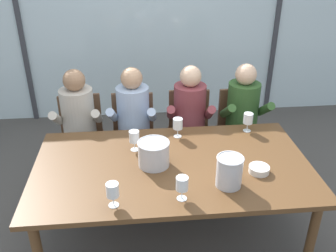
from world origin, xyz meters
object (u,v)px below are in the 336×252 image
object	(u,v)px
chair_center	(189,127)
tasting_bowl	(259,169)
person_maroon_top	(190,118)
person_pale_blue_shirt	(133,120)
wine_glass_near_bucket	(248,119)
wine_glass_spare_empty	(113,190)
person_olive_shirt	(244,116)
chair_left_of_center	(133,130)
wine_glass_by_left_taster	(182,185)
ice_bucket_secondary	(229,171)
wine_glass_center_pour	(134,137)
chair_right_of_center	(240,125)
person_beige_jumper	(78,123)
dining_table	(172,171)
wine_glass_by_right_taster	(178,125)
ice_bucket_primary	(154,153)
chair_near_curtain	(82,132)

from	to	relation	value
chair_center	tasting_bowl	size ratio (longest dim) A/B	5.71
person_maroon_top	person_pale_blue_shirt	bearing A→B (deg)	-174.41
wine_glass_near_bucket	wine_glass_spare_empty	bearing A→B (deg)	-141.69
person_olive_shirt	chair_left_of_center	bearing A→B (deg)	172.86
person_maroon_top	person_olive_shirt	xyz separation A→B (m)	(0.55, -0.00, 0.00)
chair_left_of_center	wine_glass_spare_empty	distance (m)	1.48
wine_glass_by_left_taster	wine_glass_near_bucket	size ratio (longest dim) A/B	1.00
person_olive_shirt	person_pale_blue_shirt	bearing A→B (deg)	178.74
chair_left_of_center	ice_bucket_secondary	distance (m)	1.49
wine_glass_center_pour	chair_right_of_center	bearing A→B (deg)	34.38
chair_left_of_center	chair_center	world-z (taller)	same
person_beige_jumper	wine_glass_center_pour	xyz separation A→B (m)	(0.54, -0.63, 0.17)
person_maroon_top	ice_bucket_secondary	bearing A→B (deg)	-79.64
dining_table	chair_center	world-z (taller)	chair_center
person_pale_blue_shirt	wine_glass_by_right_taster	world-z (taller)	person_pale_blue_shirt
ice_bucket_primary	wine_glass_near_bucket	bearing A→B (deg)	28.11
person_beige_jumper	person_olive_shirt	world-z (taller)	same
wine_glass_center_pour	dining_table	bearing A→B (deg)	-40.02
chair_right_of_center	wine_glass_by_right_taster	distance (m)	0.99
person_beige_jumper	person_pale_blue_shirt	xyz separation A→B (m)	(0.53, 0.00, 0.00)
person_pale_blue_shirt	wine_glass_spare_empty	xyz separation A→B (m)	(-0.14, -1.32, 0.17)
wine_glass_center_pour	person_maroon_top	bearing A→B (deg)	48.55
chair_center	wine_glass_spare_empty	bearing A→B (deg)	-113.67
tasting_bowl	ice_bucket_primary	bearing A→B (deg)	167.13
wine_glass_by_right_taster	ice_bucket_primary	bearing A→B (deg)	-119.04
chair_left_of_center	wine_glass_near_bucket	world-z (taller)	wine_glass_near_bucket
person_pale_blue_shirt	wine_glass_near_bucket	size ratio (longest dim) A/B	6.89
wine_glass_near_bucket	wine_glass_by_left_taster	bearing A→B (deg)	-128.41
chair_left_of_center	person_maroon_top	xyz separation A→B (m)	(0.57, -0.12, 0.17)
chair_right_of_center	dining_table	bearing A→B (deg)	-132.03
wine_glass_spare_empty	chair_right_of_center	bearing A→B (deg)	48.95
ice_bucket_secondary	chair_near_curtain	bearing A→B (deg)	132.46
person_olive_shirt	person_maroon_top	bearing A→B (deg)	178.72
wine_glass_by_left_taster	wine_glass_near_bucket	xyz separation A→B (m)	(0.71, 0.90, 0.00)
ice_bucket_primary	wine_glass_by_left_taster	distance (m)	0.46
chair_right_of_center	wine_glass_near_bucket	world-z (taller)	wine_glass_near_bucket
dining_table	person_maroon_top	distance (m)	0.91
chair_left_of_center	person_olive_shirt	distance (m)	1.14
chair_right_of_center	wine_glass_center_pour	distance (m)	1.39
person_pale_blue_shirt	ice_bucket_secondary	bearing A→B (deg)	-55.47
person_olive_shirt	wine_glass_by_left_taster	bearing A→B (deg)	-123.14
chair_near_curtain	person_maroon_top	world-z (taller)	person_maroon_top
wine_glass_by_left_taster	wine_glass_center_pour	xyz separation A→B (m)	(-0.30, 0.66, 0.00)
person_beige_jumper	wine_glass_by_right_taster	size ratio (longest dim) A/B	6.89
wine_glass_by_left_taster	wine_glass_center_pour	bearing A→B (deg)	114.58
wine_glass_near_bucket	wine_glass_spare_empty	world-z (taller)	same
person_maroon_top	ice_bucket_primary	bearing A→B (deg)	-109.92
dining_table	chair_right_of_center	distance (m)	1.31
ice_bucket_secondary	dining_table	bearing A→B (deg)	140.42
ice_bucket_primary	wine_glass_center_pour	size ratio (longest dim) A/B	1.42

